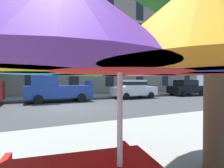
# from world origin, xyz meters

# --- Properties ---
(ground_plane) EXTENTS (120.00, 120.00, 0.00)m
(ground_plane) POSITION_xyz_m (0.00, 0.00, 0.00)
(ground_plane) COLOR #38383A
(sidewalk_far) EXTENTS (56.00, 3.60, 0.12)m
(sidewalk_far) POSITION_xyz_m (0.00, 6.80, 0.06)
(sidewalk_far) COLOR gray
(sidewalk_far) RESTS_ON ground
(apartment_building) EXTENTS (44.49, 12.08, 12.80)m
(apartment_building) POSITION_xyz_m (-0.00, 14.99, 6.40)
(apartment_building) COLOR gray
(apartment_building) RESTS_ON ground
(pickup_blue) EXTENTS (5.10, 2.12, 2.20)m
(pickup_blue) POSITION_xyz_m (-0.38, 3.70, 1.03)
(pickup_blue) COLOR navy
(pickup_blue) RESTS_ON ground
(sedan_white) EXTENTS (4.40, 1.98, 1.78)m
(sedan_white) POSITION_xyz_m (6.82, 3.70, 0.95)
(sedan_white) COLOR silver
(sedan_white) RESTS_ON ground
(sedan_black) EXTENTS (4.40, 1.98, 1.78)m
(sedan_black) POSITION_xyz_m (13.92, 3.70, 0.95)
(sedan_black) COLOR black
(sedan_black) RESTS_ON ground
(stop_sign) EXTENTS (0.07, 0.68, 2.82)m
(stop_sign) POSITION_xyz_m (24.44, 7.40, 1.88)
(stop_sign) COLOR slate
(stop_sign) RESTS_ON ground
(patio_umbrella) EXTENTS (3.10, 3.10, 2.33)m
(patio_umbrella) POSITION_xyz_m (-1.32, -9.00, 2.01)
(patio_umbrella) COLOR silver
(patio_umbrella) RESTS_ON ground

